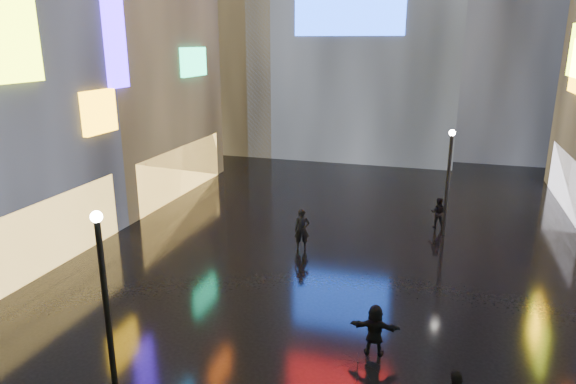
% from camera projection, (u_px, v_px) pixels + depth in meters
% --- Properties ---
extents(ground, '(140.00, 140.00, 0.00)m').
position_uv_depth(ground, '(339.00, 250.00, 23.40)').
color(ground, black).
rests_on(ground, ground).
extents(building_left_far, '(10.28, 12.00, 22.00)m').
position_uv_depth(building_left_far, '(98.00, 8.00, 30.26)').
color(building_left_far, black).
rests_on(building_left_far, ground).
extents(lamp_near, '(0.30, 0.30, 5.20)m').
position_uv_depth(lamp_near, '(105.00, 295.00, 13.03)').
color(lamp_near, black).
rests_on(lamp_near, ground).
extents(lamp_far, '(0.30, 0.30, 5.20)m').
position_uv_depth(lamp_far, '(448.00, 177.00, 24.39)').
color(lamp_far, black).
rests_on(lamp_far, ground).
extents(pedestrian_5, '(1.54, 0.58, 1.63)m').
position_uv_depth(pedestrian_5, '(375.00, 330.00, 15.38)').
color(pedestrian_5, black).
rests_on(pedestrian_5, ground).
extents(pedestrian_6, '(0.79, 0.63, 1.88)m').
position_uv_depth(pedestrian_6, '(302.00, 230.00, 23.21)').
color(pedestrian_6, black).
rests_on(pedestrian_6, ground).
extents(pedestrian_7, '(0.84, 0.69, 1.57)m').
position_uv_depth(pedestrian_7, '(438.00, 213.00, 25.97)').
color(pedestrian_7, black).
rests_on(pedestrian_7, ground).
extents(umbrella_2, '(1.16, 1.14, 0.96)m').
position_uv_depth(umbrella_2, '(356.00, 379.00, 11.20)').
color(umbrella_2, black).
rests_on(umbrella_2, pedestrian_4).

